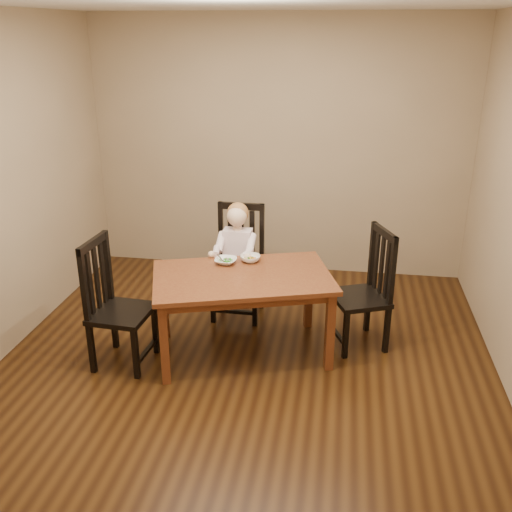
% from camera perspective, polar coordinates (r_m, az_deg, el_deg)
% --- Properties ---
extents(room, '(4.01, 4.01, 2.71)m').
position_cam_1_polar(room, '(4.21, -1.04, 5.40)').
color(room, '#3D230D').
rests_on(room, ground).
extents(dining_table, '(1.60, 1.23, 0.71)m').
position_cam_1_polar(dining_table, '(4.59, -1.36, -2.87)').
color(dining_table, '#532413').
rests_on(dining_table, room).
extents(chair_child, '(0.46, 0.44, 1.05)m').
position_cam_1_polar(chair_child, '(5.30, -1.74, -0.76)').
color(chair_child, black).
rests_on(chair_child, room).
extents(chair_left, '(0.47, 0.48, 1.05)m').
position_cam_1_polar(chair_left, '(4.65, -13.92, -4.85)').
color(chair_left, black).
rests_on(chair_left, room).
extents(chair_right, '(0.56, 0.57, 1.03)m').
position_cam_1_polar(chair_right, '(4.86, 10.86, -3.46)').
color(chair_right, black).
rests_on(chair_right, room).
extents(toddler, '(0.35, 0.43, 0.59)m').
position_cam_1_polar(toddler, '(5.20, -1.88, 0.57)').
color(toddler, white).
rests_on(toddler, chair_child).
extents(bowl_peas, '(0.19, 0.19, 0.04)m').
position_cam_1_polar(bowl_peas, '(4.78, -3.04, -0.50)').
color(bowl_peas, white).
rests_on(bowl_peas, dining_table).
extents(bowl_veg, '(0.20, 0.20, 0.05)m').
position_cam_1_polar(bowl_veg, '(4.81, -0.58, -0.24)').
color(bowl_veg, white).
rests_on(bowl_veg, dining_table).
extents(fork, '(0.10, 0.11, 0.05)m').
position_cam_1_polar(fork, '(4.75, -3.51, -0.37)').
color(fork, silver).
rests_on(fork, bowl_peas).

